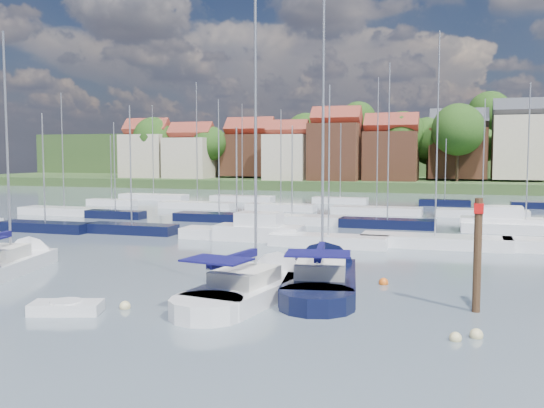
% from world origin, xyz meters
% --- Properties ---
extents(ground, '(260.00, 260.00, 0.00)m').
position_xyz_m(ground, '(0.00, 40.00, 0.00)').
color(ground, '#45545E').
rests_on(ground, ground).
extents(sailboat_left, '(5.26, 11.51, 15.16)m').
position_xyz_m(sailboat_left, '(-15.54, 4.65, 0.36)').
color(sailboat_left, white).
rests_on(sailboat_left, ground).
extents(sailboat_centre, '(5.11, 12.43, 16.38)m').
position_xyz_m(sailboat_centre, '(0.83, 2.92, 0.35)').
color(sailboat_centre, white).
rests_on(sailboat_centre, ground).
extents(sailboat_navy, '(5.65, 13.46, 18.02)m').
position_xyz_m(sailboat_navy, '(3.01, 6.30, 0.35)').
color(sailboat_navy, black).
rests_on(sailboat_navy, ground).
extents(tender, '(3.28, 2.25, 0.65)m').
position_xyz_m(tender, '(-6.15, -3.48, 0.25)').
color(tender, white).
rests_on(tender, ground).
extents(timber_piling, '(0.40, 0.40, 7.25)m').
position_xyz_m(timber_piling, '(10.78, 2.13, 1.60)').
color(timber_piling, '#4C331E').
rests_on(timber_piling, ground).
extents(buoy_c, '(0.49, 0.49, 0.49)m').
position_xyz_m(buoy_c, '(-4.15, -2.01, 0.00)').
color(buoy_c, beige).
rests_on(buoy_c, ground).
extents(buoy_d, '(0.55, 0.55, 0.55)m').
position_xyz_m(buoy_d, '(-0.24, -2.64, 0.00)').
color(buoy_d, beige).
rests_on(buoy_d, ground).
extents(buoy_e, '(0.50, 0.50, 0.50)m').
position_xyz_m(buoy_e, '(6.22, 6.53, 0.00)').
color(buoy_e, '#D85914').
rests_on(buoy_e, ground).
extents(buoy_f, '(0.46, 0.46, 0.46)m').
position_xyz_m(buoy_f, '(9.98, -2.42, 0.00)').
color(buoy_f, beige).
rests_on(buoy_f, ground).
extents(buoy_g, '(0.51, 0.51, 0.51)m').
position_xyz_m(buoy_g, '(10.72, -1.80, 0.00)').
color(buoy_g, beige).
rests_on(buoy_g, ground).
extents(buoy_h, '(0.54, 0.54, 0.54)m').
position_xyz_m(buoy_h, '(-15.67, 5.88, 0.00)').
color(buoy_h, '#D85914').
rests_on(buoy_h, ground).
extents(marina_field, '(79.62, 41.41, 15.93)m').
position_xyz_m(marina_field, '(1.91, 35.15, 0.43)').
color(marina_field, white).
rests_on(marina_field, ground).
extents(far_shore_town, '(212.46, 90.00, 22.27)m').
position_xyz_m(far_shore_town, '(2.23, 132.67, 4.61)').
color(far_shore_town, '#3B5028').
rests_on(far_shore_town, ground).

